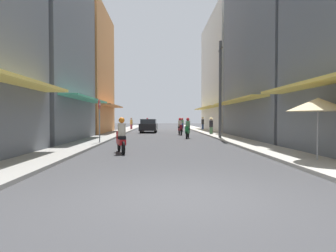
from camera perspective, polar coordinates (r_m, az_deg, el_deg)
The scene contains 19 objects.
ground_plane at distance 27.81m, azimuth -0.91°, elevation -1.58°, with size 115.60×115.60×0.00m, color #38383A.
sidewalk_left at distance 28.14m, azimuth -10.59°, elevation -1.44°, with size 1.92×60.54×0.12m, color gray.
sidewalk_right at distance 28.27m, azimuth 8.72°, elevation -1.42°, with size 1.92×60.54×0.12m, color #ADA89E.
building_left_mid at distance 21.41m, azimuth -25.89°, elevation 18.91°, with size 7.05×8.92×15.95m.
building_left_far at distance 29.96m, azimuth -18.07°, elevation 10.39°, with size 7.05×9.02×12.33m.
building_right_mid at distance 23.49m, azimuth 22.33°, elevation 18.59°, with size 7.05×11.79×16.91m.
building_right_far at distance 35.57m, azimuth 13.29°, elevation 10.19°, with size 7.05×13.26×13.77m.
motorbike_blue at distance 32.89m, azimuth 2.91°, elevation 0.14°, with size 0.55×1.80×1.58m.
motorbike_black at distance 38.58m, azimuth -4.29°, elevation 0.35°, with size 0.55×1.81×1.58m.
motorbike_green at distance 21.46m, azimuth 4.02°, elevation -0.64°, with size 0.62×1.79×1.58m.
motorbike_red at distance 12.47m, azimuth -9.56°, elevation -2.26°, with size 0.71×1.76×1.58m.
motorbike_maroon at distance 25.79m, azimuth 2.51°, elevation -0.26°, with size 0.55×1.81×1.58m.
parked_car at distance 30.33m, azimuth -3.96°, elevation 0.08°, with size 1.90×4.16×1.45m.
pedestrian_crossing at distance 25.84m, azimuth 8.80°, elevation 0.23°, with size 0.44×0.44×1.65m.
pedestrian_midway at distance 36.13m, azimuth 7.10°, elevation 0.67°, with size 0.44×0.44×1.71m.
pedestrian_far at distance 36.86m, azimuth -7.50°, elevation 0.44°, with size 0.34×0.34×1.61m.
vendor_umbrella at distance 10.69m, azimuth 28.31°, elevation 3.89°, with size 2.03×2.03×2.23m.
utility_pole at distance 20.85m, azimuth 10.61°, elevation 7.38°, with size 0.20×1.20×7.14m.
street_sign_no_entry at distance 16.84m, azimuth -13.82°, elevation 2.16°, with size 0.07×0.60×2.65m.
Camera 1 is at (-0.40, -5.49, 1.54)m, focal length 29.85 mm.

